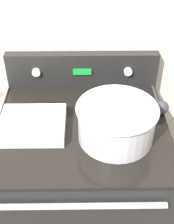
{
  "coord_description": "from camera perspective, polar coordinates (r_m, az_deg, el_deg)",
  "views": [
    {
      "loc": [
        0.01,
        -0.69,
        1.81
      ],
      "look_at": [
        0.02,
        0.36,
        0.99
      ],
      "focal_mm": 50.0,
      "sensor_mm": 36.0,
      "label": 1
    }
  ],
  "objects": [
    {
      "name": "ladle",
      "position": [
        1.46,
        13.32,
        1.13
      ],
      "size": [
        0.06,
        0.28,
        0.06
      ],
      "color": "#333338",
      "rests_on": "stove_range"
    },
    {
      "name": "control_panel",
      "position": [
        1.56,
        -0.88,
        7.67
      ],
      "size": [
        0.74,
        0.07,
        0.18
      ],
      "color": "black",
      "rests_on": "stove_range"
    },
    {
      "name": "kitchen_wall",
      "position": [
        1.51,
        -0.97,
        16.43
      ],
      "size": [
        8.0,
        0.05,
        2.5
      ],
      "color": "beige",
      "rests_on": "ground_plane"
    },
    {
      "name": "mixing_bowl",
      "position": [
        1.25,
        5.41,
        -1.58
      ],
      "size": [
        0.33,
        0.33,
        0.16
      ],
      "color": "silver",
      "rests_on": "stove_range"
    },
    {
      "name": "stove_range",
      "position": [
        1.69,
        -0.69,
        -14.42
      ],
      "size": [
        0.74,
        0.71,
        0.93
      ],
      "color": "black",
      "rests_on": "ground_plane"
    },
    {
      "name": "casserole_dish",
      "position": [
        1.34,
        -9.93,
        -2.2
      ],
      "size": [
        0.28,
        0.23,
        0.05
      ],
      "color": "silver",
      "rests_on": "stove_range"
    }
  ]
}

